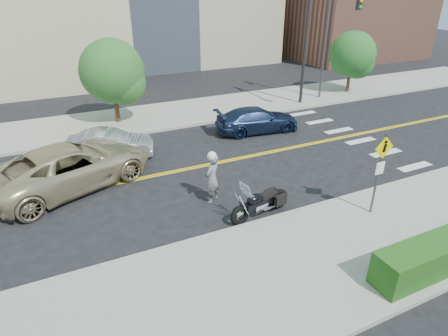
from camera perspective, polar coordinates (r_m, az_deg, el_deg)
name	(u,v)px	position (r m, az deg, el deg)	size (l,w,h in m)	color
ground_plane	(196,167)	(16.95, -4.28, 0.12)	(120.00, 120.00, 0.00)	black
sidewalk_near	(291,269)	(11.36, 10.23, -14.85)	(60.00, 5.00, 0.15)	#9E9B91
sidewalk_far	(151,117)	(23.58, -11.04, 7.60)	(60.00, 5.00, 0.15)	#9E9B91
lamp_post	(326,38)	(27.24, 15.25, 18.52)	(0.16, 0.16, 8.00)	#4C4C51
traffic_light	(316,34)	(24.83, 13.81, 19.20)	(0.28, 4.50, 7.00)	black
pedestrian_sign	(380,166)	(13.59, 22.67, 0.23)	(0.78, 0.08, 3.00)	#4C4C51
motorcyclist	(212,177)	(13.84, -1.81, -1.42)	(0.85, 0.79, 2.07)	#A7A8AC
motorcycle	(261,197)	(13.20, 5.64, -4.39)	(2.49, 0.76, 1.52)	black
suv	(71,166)	(16.19, -22.25, 0.27)	(2.96, 6.41, 1.78)	#C2B48E
parked_car_silver	(110,144)	(18.48, -17.02, 3.52)	(1.39, 4.00, 1.32)	#A8AAAF
parked_car_blue	(257,120)	(20.95, 5.09, 7.34)	(1.90, 4.67, 1.35)	#182748
tree_far_a	(112,71)	(22.31, -16.70, 13.93)	(3.55, 3.55, 4.85)	#382619
tree_far_b	(352,54)	(29.55, 18.97, 16.06)	(3.25, 3.25, 4.49)	#382619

